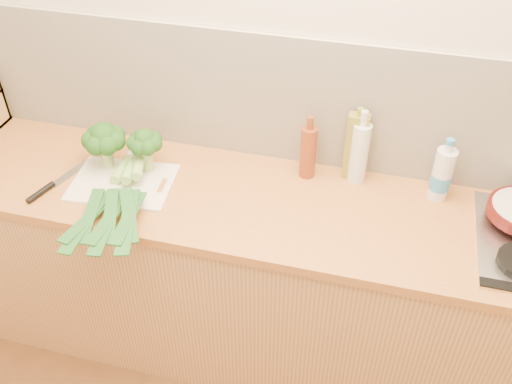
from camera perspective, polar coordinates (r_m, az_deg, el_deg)
room_shell at (r=2.24m, az=3.89°, el=8.89°), size 3.50×3.50×3.50m
counter at (r=2.48m, az=1.80°, el=-8.96°), size 3.20×0.62×0.90m
chopping_board at (r=2.31m, az=-13.16°, el=0.92°), size 0.42×0.32×0.01m
broccoli_left at (r=2.33m, az=-14.96°, el=5.16°), size 0.17×0.17×0.20m
broccoli_right at (r=2.28m, az=-11.05°, el=4.84°), size 0.14×0.14×0.19m
leek_front at (r=2.28m, az=-14.00°, el=1.11°), size 0.11×0.67×0.04m
leek_mid at (r=2.22m, az=-13.08°, el=0.74°), size 0.16×0.62×0.04m
leek_back at (r=2.23m, az=-11.87°, el=1.57°), size 0.25×0.68×0.04m
chefs_knife at (r=2.37m, az=-20.03°, el=0.43°), size 0.12×0.32×0.02m
oil_tin at (r=2.24m, az=9.93°, el=4.52°), size 0.08×0.05×0.32m
glass_bottle at (r=2.24m, az=10.30°, el=3.96°), size 0.07×0.07×0.31m
amber_bottle at (r=2.24m, az=5.24°, el=4.08°), size 0.06×0.06×0.27m
water_bottle at (r=2.24m, az=18.07°, el=1.58°), size 0.08×0.08×0.24m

